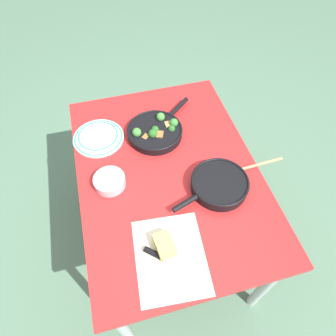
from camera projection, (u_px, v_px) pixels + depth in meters
The scene contains 10 objects.
ground_plane at pixel (168, 234), 1.99m from camera, with size 14.00×14.00×0.00m, color #51755B.
dining_table_red at pixel (168, 181), 1.47m from camera, with size 1.17×0.83×0.73m.
skillet_broccoli at pixel (156, 131), 1.52m from camera, with size 0.34×0.38×0.07m.
skillet_eggs at pixel (219, 184), 1.33m from camera, with size 0.26×0.37×0.06m.
wooden_spoon at pixel (239, 170), 1.40m from camera, with size 0.05×0.37×0.02m.
parchment_sheet at pixel (170, 257), 1.16m from camera, with size 0.37×0.30×0.00m.
grater_knife at pixel (164, 259), 1.15m from camera, with size 0.18×0.20×0.02m.
cheese_block at pixel (165, 245), 1.16m from camera, with size 0.10×0.08×0.05m.
dinner_plate_stack at pixel (98, 137), 1.51m from camera, with size 0.26×0.26×0.03m.
prep_bowl_steel at pixel (110, 181), 1.34m from camera, with size 0.14×0.14×0.05m.
Camera 1 is at (0.80, -0.21, 1.86)m, focal length 32.00 mm.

